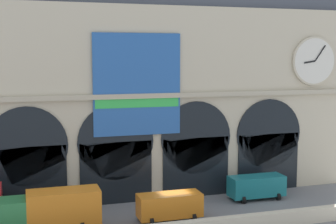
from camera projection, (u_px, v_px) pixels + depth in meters
name	position (u px, v px, depth m)	size (l,w,h in m)	color
ground_plane	(173.00, 217.00, 39.87)	(200.00, 200.00, 0.00)	slate
station_building	(149.00, 87.00, 46.23)	(39.75, 6.33, 21.07)	beige
box_truck_midwest	(52.00, 209.00, 36.38)	(7.50, 2.91, 3.12)	#2D7A42
van_center	(170.00, 205.00, 38.83)	(5.20, 2.48, 2.20)	orange
van_mideast	(256.00, 186.00, 44.61)	(5.20, 2.48, 2.20)	#19727A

